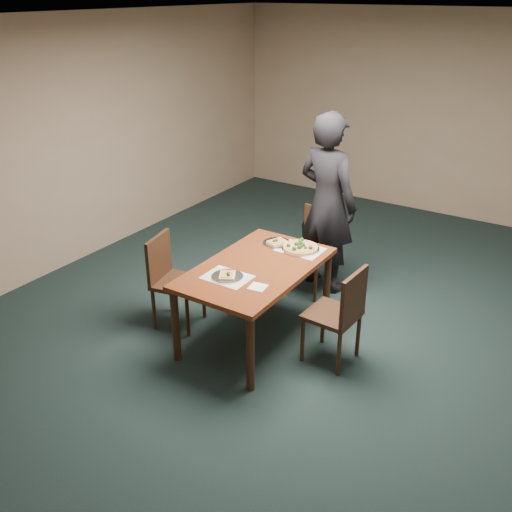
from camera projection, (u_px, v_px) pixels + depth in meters
The scene contains 13 objects.
ground at pixel (290, 333), 5.50m from camera, with size 8.00×8.00×0.00m, color black.
room_shell at pixel (296, 157), 4.76m from camera, with size 8.00×8.00×8.00m.
dining_table at pixel (256, 275), 5.17m from camera, with size 0.90×1.50×0.75m.
chair_far at pixel (315, 245), 6.11m from camera, with size 0.45×0.45×0.91m.
chair_left at pixel (170, 275), 5.47m from camera, with size 0.50×0.50×0.91m.
chair_right at pixel (341, 311), 4.87m from camera, with size 0.44×0.44×0.91m.
diner at pixel (327, 203), 5.98m from camera, with size 0.70×0.46×1.93m, color black.
placemat_main at pixel (300, 249), 5.45m from camera, with size 0.42×0.32×0.00m, color white.
placemat_near at pixel (227, 277), 4.93m from camera, with size 0.40×0.30×0.00m, color white.
pizza_pan at pixel (300, 247), 5.44m from camera, with size 0.36×0.36×0.07m.
slice_plate_near at pixel (227, 276), 4.92m from camera, with size 0.28×0.28×0.06m.
slice_plate_far at pixel (277, 242), 5.57m from camera, with size 0.28×0.28×0.06m.
napkin at pixel (258, 287), 4.76m from camera, with size 0.14×0.14×0.01m, color white.
Camera 1 is at (2.24, -4.09, 3.03)m, focal length 40.00 mm.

